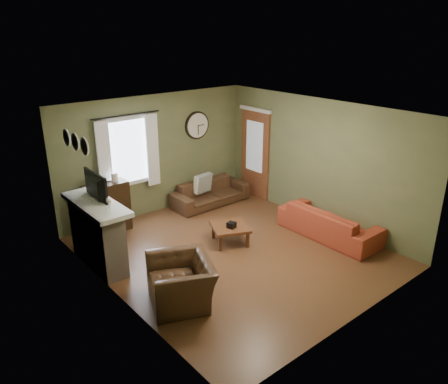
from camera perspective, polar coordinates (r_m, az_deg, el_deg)
floor at (r=8.19m, az=1.26°, el=-7.82°), size 4.60×5.20×0.00m
ceiling at (r=7.30m, az=1.43°, el=10.37°), size 4.60×5.20×0.00m
wall_left at (r=6.48m, az=-14.23°, el=-3.77°), size 0.00×5.20×2.60m
wall_right at (r=9.25m, az=12.19°, el=3.89°), size 0.00×5.20×2.60m
wall_back at (r=9.66m, az=-8.87°, el=4.85°), size 4.60×0.00×2.60m
wall_front at (r=6.09m, az=17.68°, el=-5.80°), size 4.60×0.00×2.60m
fireplace at (r=7.83m, az=-16.18°, el=-5.60°), size 0.40×1.40×1.10m
firebox at (r=8.01m, az=-14.76°, el=-6.84°), size 0.04×0.60×0.55m
mantel at (r=7.60m, az=-16.42°, el=-1.56°), size 0.58×1.60×0.08m
tv at (r=7.66m, az=-16.90°, el=0.29°), size 0.08×0.60×0.35m
tv_screen at (r=7.67m, az=-16.40°, el=0.82°), size 0.02×0.62×0.36m
medallion_left at (r=6.88m, az=-17.75°, el=5.72°), size 0.28×0.28×0.03m
medallion_mid at (r=7.19m, az=-18.84°, el=6.24°), size 0.28×0.28×0.03m
medallion_right at (r=7.51m, az=-19.85°, el=6.71°), size 0.28×0.28×0.03m
window_pane at (r=9.27m, az=-12.57°, el=5.19°), size 1.00×0.02×1.30m
curtain_rod at (r=9.00m, az=-12.66°, el=9.78°), size 0.03×0.03×1.50m
curtain_left at (r=8.97m, az=-15.35°, el=4.08°), size 0.28×0.04×1.55m
curtain_right at (r=9.45m, az=-9.31°, el=5.40°), size 0.28×0.04×1.55m
wall_clock at (r=10.09m, az=-3.48°, el=8.68°), size 0.64×0.06×0.64m
door at (r=10.48m, az=4.07°, el=4.91°), size 0.05×0.90×2.10m
bookshelf at (r=9.05m, az=-15.00°, el=-2.02°), size 0.87×0.37×1.03m
book at (r=8.98m, az=-14.79°, el=0.87°), size 0.27×0.28×0.02m
sofa_brown at (r=10.21m, az=-1.79°, el=-0.08°), size 1.87×0.73×0.55m
pillow_left at (r=10.01m, az=-2.90°, el=1.14°), size 0.39×0.18×0.38m
pillow_right at (r=10.01m, az=-2.74°, el=1.15°), size 0.44×0.17×0.43m
sofa_red at (r=8.88m, az=13.57°, el=-3.87°), size 0.80×2.05×0.60m
armchair at (r=6.72m, az=-5.63°, el=-11.56°), size 1.25×1.32×0.68m
coffee_table at (r=8.44m, az=0.79°, el=-5.52°), size 0.89×0.89×0.36m
tissue_box at (r=8.26m, az=0.98°, el=-4.42°), size 0.18×0.18×0.11m
wine_glass_a at (r=7.12m, az=-14.69°, el=-1.72°), size 0.07×0.07×0.20m
wine_glass_b at (r=7.15m, az=-14.82°, el=-1.57°), size 0.07×0.07×0.21m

